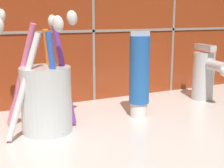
% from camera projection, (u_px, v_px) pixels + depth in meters
% --- Properties ---
extents(sink_counter, '(0.79, 0.37, 0.02)m').
position_uv_depth(sink_counter, '(127.00, 134.00, 0.49)').
color(sink_counter, silver).
rests_on(sink_counter, ground).
extents(tile_wall_backsplash, '(0.89, 0.02, 0.43)m').
position_uv_depth(tile_wall_backsplash, '(82.00, 4.00, 0.61)').
color(tile_wall_backsplash, '#933819').
rests_on(tile_wall_backsplash, ground).
extents(toothbrush_cup, '(0.13, 0.11, 0.19)m').
position_uv_depth(toothbrush_cup, '(46.00, 95.00, 0.47)').
color(toothbrush_cup, silver).
rests_on(toothbrush_cup, sink_counter).
extents(toothpaste_tube, '(0.04, 0.03, 0.15)m').
position_uv_depth(toothpaste_tube, '(139.00, 75.00, 0.53)').
color(toothpaste_tube, white).
rests_on(toothpaste_tube, sink_counter).
extents(sink_faucet, '(0.04, 0.11, 0.12)m').
position_uv_depth(sink_faucet, '(205.00, 73.00, 0.65)').
color(sink_faucet, silver).
rests_on(sink_faucet, sink_counter).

